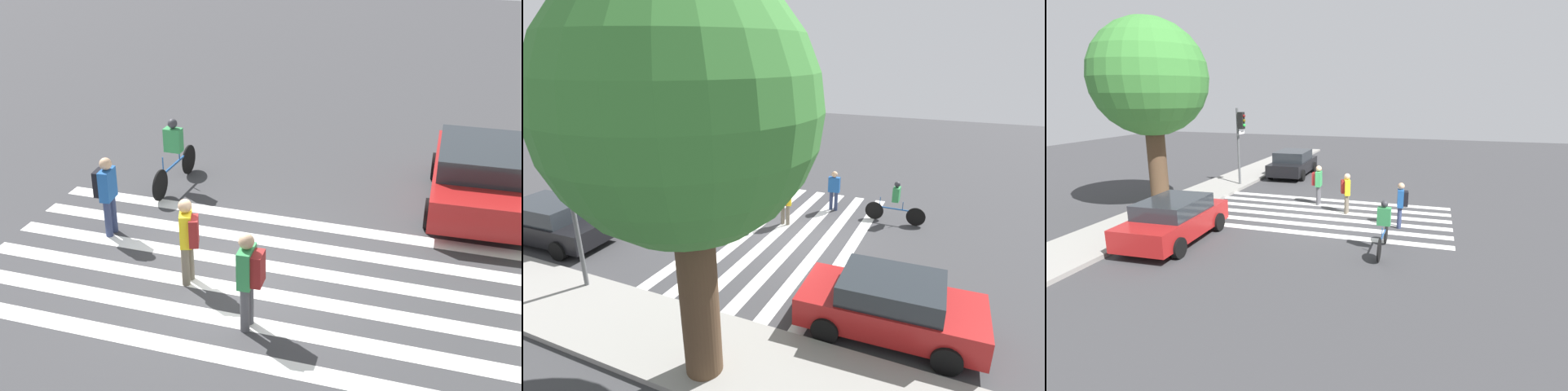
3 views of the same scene
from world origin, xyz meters
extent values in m
plane|color=#38383A|center=(0.00, 0.00, 0.00)|extent=(60.00, 60.00, 0.00)
cube|color=white|center=(-2.32, 0.00, 0.00)|extent=(0.40, 10.00, 0.01)
cube|color=white|center=(-1.39, 0.00, 0.00)|extent=(0.40, 10.00, 0.01)
cube|color=white|center=(-0.46, 0.00, 0.00)|extent=(0.40, 10.00, 0.01)
cube|color=white|center=(0.46, 0.00, 0.00)|extent=(0.40, 10.00, 0.01)
cube|color=white|center=(1.39, 0.00, 0.00)|extent=(0.40, 10.00, 0.01)
cube|color=white|center=(2.32, 0.00, 0.00)|extent=(0.40, 10.00, 0.01)
cylinder|color=#4C4C51|center=(1.37, 0.54, 0.41)|extent=(0.15, 0.15, 0.82)
cylinder|color=#4C4C51|center=(1.58, 0.54, 0.41)|extent=(0.15, 0.15, 0.82)
cube|color=#338C4C|center=(1.47, 0.54, 1.15)|extent=(0.49, 0.24, 0.65)
sphere|color=tan|center=(1.47, 0.54, 1.60)|extent=(0.26, 0.26, 0.26)
cube|color=maroon|center=(1.49, 0.73, 1.15)|extent=(0.37, 0.19, 0.55)
cylinder|color=navy|center=(-0.83, -3.12, 0.40)|extent=(0.15, 0.15, 0.79)
cylinder|color=navy|center=(-0.62, -3.12, 0.40)|extent=(0.15, 0.15, 0.79)
cube|color=#1E5199|center=(-0.73, -3.12, 1.11)|extent=(0.48, 0.26, 0.63)
sphere|color=tan|center=(-0.73, -3.12, 1.55)|extent=(0.25, 0.25, 0.25)
cube|color=black|center=(-0.74, -3.31, 1.11)|extent=(0.36, 0.20, 0.53)
cylinder|color=#6B6051|center=(0.39, -0.92, 0.39)|extent=(0.15, 0.15, 0.79)
cylinder|color=#6B6051|center=(0.59, -0.92, 0.39)|extent=(0.15, 0.15, 0.79)
cube|color=yellow|center=(0.49, -0.92, 1.10)|extent=(0.50, 0.35, 0.62)
sphere|color=tan|center=(0.49, -0.92, 1.53)|extent=(0.25, 0.25, 0.25)
cube|color=maroon|center=(0.55, -0.75, 1.10)|extent=(0.38, 0.27, 0.52)
cylinder|color=black|center=(-2.49, -2.85, 0.36)|extent=(0.71, 0.05, 0.71)
cylinder|color=black|center=(-4.06, -2.82, 0.36)|extent=(0.71, 0.05, 0.71)
cube|color=#1E4C8C|center=(-3.27, -2.83, 0.55)|extent=(1.34, 0.06, 0.04)
cylinder|color=#1E4C8C|center=(-3.55, -2.83, 0.71)|extent=(0.03, 0.03, 0.32)
cylinder|color=#1E4C8C|center=(-2.68, -2.84, 0.75)|extent=(0.03, 0.03, 0.40)
cube|color=#338C4C|center=(-3.27, -2.83, 1.15)|extent=(0.25, 0.40, 0.55)
sphere|color=#333338|center=(-3.27, -2.83, 1.54)|extent=(0.22, 0.22, 0.22)
cube|color=maroon|center=(-4.29, 3.86, 0.60)|extent=(4.23, 2.04, 0.69)
cube|color=#23282D|center=(-4.29, 3.86, 1.19)|extent=(2.35, 1.81, 0.48)
cylinder|color=black|center=(-2.97, 3.00, 0.32)|extent=(0.65, 0.23, 0.64)
cylinder|color=black|center=(-5.62, 4.72, 0.32)|extent=(0.65, 0.23, 0.64)
cylinder|color=black|center=(-5.54, 2.89, 0.32)|extent=(0.65, 0.23, 0.64)
camera|label=1|loc=(10.79, 3.76, 7.08)|focal=50.00mm
camera|label=2|loc=(-5.32, 12.16, 6.26)|focal=28.00mm
camera|label=3|loc=(-15.20, -4.07, 4.77)|focal=28.00mm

